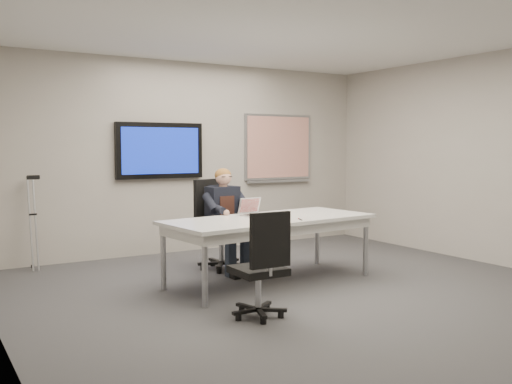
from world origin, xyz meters
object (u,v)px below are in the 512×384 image
laptop (253,211)px  seated_person (229,231)px  conference_table (270,225)px  office_chair_near (261,285)px  office_chair_far (219,241)px

laptop → seated_person: bearing=95.4°
laptop → conference_table: bearing=-78.6°
conference_table → office_chair_near: 1.43m
seated_person → conference_table: bearing=-83.8°
office_chair_far → laptop: 0.83m
office_chair_far → office_chair_near: bearing=-126.4°
conference_table → office_chair_near: size_ratio=2.56×
conference_table → laptop: size_ratio=8.28×
seated_person → office_chair_far: bearing=88.0°
office_chair_far → seated_person: (0.02, -0.25, 0.16)m
office_chair_near → conference_table: bearing=-125.1°
conference_table → seated_person: 0.73m
office_chair_near → laptop: (0.74, 1.38, 0.50)m
conference_table → seated_person: (-0.15, 0.70, -0.15)m
seated_person → laptop: size_ratio=4.22×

